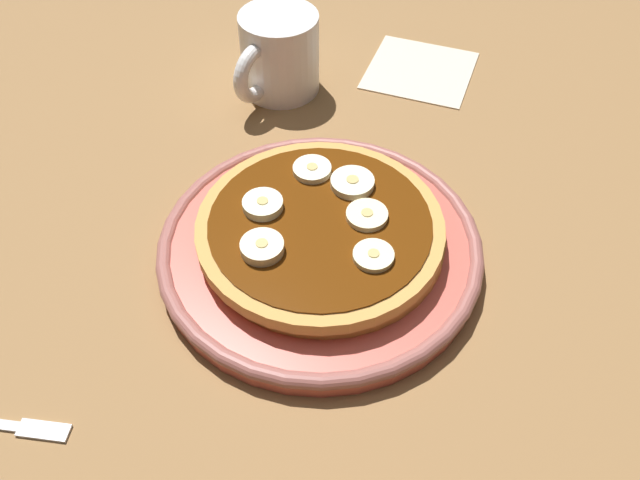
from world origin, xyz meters
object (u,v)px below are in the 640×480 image
at_px(banana_slice_0, 263,205).
at_px(banana_slice_5, 367,216).
at_px(pancake_stack, 321,230).
at_px(napkin, 420,70).
at_px(banana_slice_4, 262,248).
at_px(banana_slice_2, 351,183).
at_px(banana_slice_3, 373,256).
at_px(coffee_mug, 278,54).
at_px(banana_slice_1, 312,170).
at_px(plate, 320,247).

xyz_separation_m(banana_slice_0, banana_slice_5, (-0.04, 0.07, -0.00)).
distance_m(pancake_stack, napkin, 0.29).
height_order(banana_slice_4, napkin, banana_slice_4).
relative_size(banana_slice_2, banana_slice_3, 1.17).
height_order(banana_slice_3, coffee_mug, coffee_mug).
height_order(banana_slice_3, napkin, banana_slice_3).
bearing_deg(pancake_stack, banana_slice_2, -179.49).
bearing_deg(banana_slice_1, plate, 39.72).
relative_size(banana_slice_2, coffee_mug, 0.32).
xyz_separation_m(banana_slice_2, coffee_mug, (-0.12, -0.16, -0.00)).
bearing_deg(coffee_mug, banana_slice_5, 52.26).
distance_m(banana_slice_2, coffee_mug, 0.20).
bearing_deg(banana_slice_5, banana_slice_3, 37.06).
relative_size(banana_slice_0, napkin, 0.29).
relative_size(banana_slice_2, banana_slice_4, 1.09).
xyz_separation_m(plate, banana_slice_4, (0.05, -0.02, 0.03)).
distance_m(plate, banana_slice_1, 0.07).
xyz_separation_m(pancake_stack, napkin, (-0.28, -0.05, -0.03)).
distance_m(banana_slice_1, banana_slice_2, 0.04).
relative_size(banana_slice_3, banana_slice_5, 0.93).
distance_m(plate, napkin, 0.29).
xyz_separation_m(plate, napkin, (-0.28, -0.05, -0.01)).
bearing_deg(banana_slice_1, banana_slice_2, 96.63).
relative_size(plate, banana_slice_2, 7.31).
distance_m(banana_slice_3, napkin, 0.32).
bearing_deg(plate, napkin, -169.16).
distance_m(banana_slice_3, coffee_mug, 0.28).
bearing_deg(banana_slice_2, pancake_stack, 0.51).
bearing_deg(plate, banana_slice_1, -140.28).
bearing_deg(pancake_stack, banana_slice_5, 126.48).
height_order(pancake_stack, banana_slice_5, banana_slice_5).
xyz_separation_m(plate, banana_slice_5, (-0.02, 0.03, 0.03)).
height_order(banana_slice_1, napkin, banana_slice_1).
bearing_deg(banana_slice_0, pancake_stack, 107.82).
relative_size(banana_slice_1, coffee_mug, 0.29).
bearing_deg(banana_slice_0, banana_slice_1, 170.77).
xyz_separation_m(pancake_stack, banana_slice_2, (-0.05, -0.00, 0.01)).
distance_m(pancake_stack, coffee_mug, 0.24).
bearing_deg(plate, banana_slice_2, -178.82).
relative_size(plate, coffee_mug, 2.34).
bearing_deg(napkin, plate, 10.84).
relative_size(banana_slice_0, banana_slice_4, 0.98).
distance_m(plate, coffee_mug, 0.24).
height_order(pancake_stack, banana_slice_3, banana_slice_3).
relative_size(banana_slice_3, napkin, 0.28).
bearing_deg(pancake_stack, napkin, -169.19).
height_order(banana_slice_0, banana_slice_3, banana_slice_0).
xyz_separation_m(banana_slice_2, banana_slice_4, (0.10, -0.02, 0.00)).
xyz_separation_m(banana_slice_5, napkin, (-0.26, -0.08, -0.04)).
bearing_deg(banana_slice_0, banana_slice_5, 115.84).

